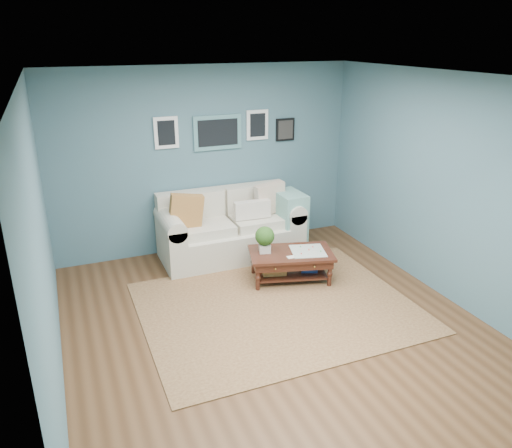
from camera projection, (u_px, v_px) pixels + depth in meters
room_shell at (275, 211)px, 5.19m from camera, size 5.00×5.02×2.70m
area_rug at (277, 307)px, 6.00m from camera, size 3.18×2.54×0.01m
loveseat at (236, 227)px, 7.32m from camera, size 2.08×0.94×1.07m
coffee_table at (286, 257)px, 6.56m from camera, size 1.21×0.90×0.76m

